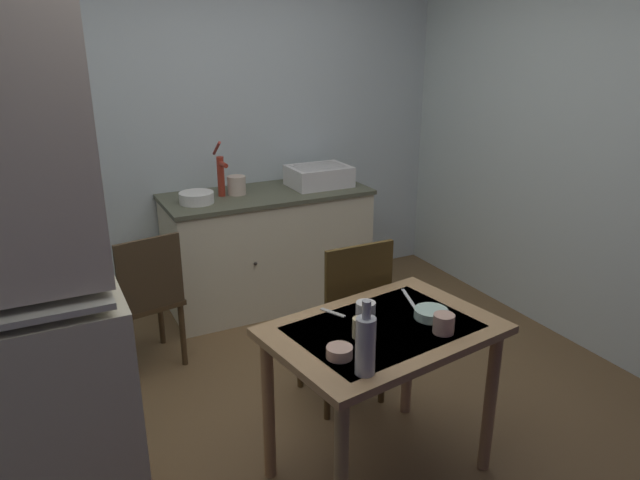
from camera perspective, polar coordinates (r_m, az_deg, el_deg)
The scene contains 19 objects.
ground_plane at distance 3.31m, azimuth -0.25°, elevation -16.72°, with size 4.78×4.78×0.00m, color brown.
wall_back at distance 4.43m, azimuth -11.13°, elevation 11.17°, with size 3.88×0.10×2.68m, color silver.
wall_right at distance 3.99m, azimuth 25.87°, elevation 8.71°, with size 0.10×3.66×2.68m, color silver.
counter_cabinet at distance 4.41m, azimuth -5.06°, elevation -0.79°, with size 1.49×0.64×0.86m.
sink_basin at distance 4.43m, azimuth -0.11°, elevation 6.26°, with size 0.44×0.34×0.15m.
hand_pump at distance 4.18m, azimuth -9.65°, elevation 6.46°, with size 0.05×0.27×0.39m.
mixing_bowl_counter at distance 4.06m, azimuth -11.89°, elevation 4.04°, with size 0.23×0.23×0.07m, color white.
stoneware_crock at distance 4.23m, azimuth -8.09°, elevation 5.28°, with size 0.13×0.13×0.13m, color beige.
dining_table at distance 2.62m, azimuth 6.08°, elevation -10.74°, with size 1.06×0.79×0.76m.
chair_far_side at distance 3.17m, azimuth 2.70°, elevation -7.86°, with size 0.40×0.40×0.97m.
chair_by_counter at distance 3.66m, azimuth -16.59°, elevation -5.37°, with size 0.47×0.47×0.87m.
serving_bowl_wide at distance 2.66m, azimuth 10.72°, elevation -7.02°, with size 0.15×0.15×0.04m, color #ADD1C1.
soup_bowl_small at distance 2.32m, azimuth 1.90°, elevation -10.82°, with size 0.10×0.10×0.05m, color tan.
mug_tall at distance 2.64m, azimuth 4.45°, elevation -6.70°, with size 0.09×0.09×0.07m, color white.
teacup_mint at distance 2.46m, azimuth 3.85°, elevation -8.50°, with size 0.06×0.06×0.09m, color beige.
mug_dark at distance 2.54m, azimuth 11.92°, elevation -7.95°, with size 0.09×0.09×0.08m, color tan.
glass_bottle at distance 2.18m, azimuth 4.44°, elevation -10.04°, with size 0.07×0.07×0.30m.
table_knife at distance 2.83m, azimuth 8.61°, elevation -5.63°, with size 0.22×0.02×0.01m, color silver.
teaspoon_near_bowl at distance 2.67m, azimuth 1.25°, elevation -7.06°, with size 0.13×0.02×0.01m, color beige.
Camera 1 is at (-1.19, -2.39, 1.95)m, focal length 32.97 mm.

